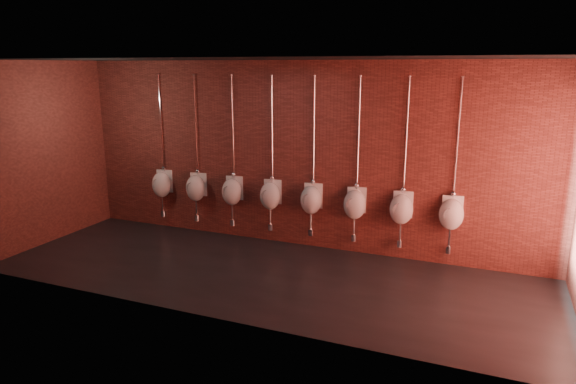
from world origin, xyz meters
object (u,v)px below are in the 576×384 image
urinal_4 (311,199)px  urinal_6 (402,208)px  urinal_5 (355,203)px  urinal_1 (196,187)px  urinal_0 (162,184)px  urinal_2 (232,191)px  urinal_3 (270,195)px  urinal_7 (451,213)px

urinal_4 → urinal_6: 1.53m
urinal_5 → urinal_6: (0.77, 0.00, 0.00)m
urinal_4 → urinal_1: bearing=180.0°
urinal_0 → urinal_2: same height
urinal_2 → urinal_4: 1.53m
urinal_4 → urinal_6: same height
urinal_0 → urinal_5: 3.83m
urinal_2 → urinal_3: 0.77m
urinal_1 → urinal_3: same height
urinal_5 → urinal_1: bearing=180.0°
urinal_3 → urinal_6: (2.30, 0.00, 0.00)m
urinal_0 → urinal_2: bearing=0.0°
urinal_6 → urinal_4: bearing=180.0°
urinal_5 → urinal_7: same height
urinal_2 → urinal_3: same height
urinal_2 → urinal_6: same height
urinal_6 → urinal_7: (0.77, 0.00, 0.00)m
urinal_0 → urinal_6: (4.60, 0.00, 0.00)m
urinal_5 → urinal_7: bearing=0.0°
urinal_0 → urinal_3: (2.30, 0.00, 0.00)m
urinal_2 → urinal_4: size_ratio=1.00×
urinal_2 → urinal_4: (1.53, 0.00, 0.00)m
urinal_5 → urinal_7: size_ratio=1.00×
urinal_1 → urinal_7: (4.60, 0.00, 0.00)m
urinal_0 → urinal_5: same height
urinal_2 → urinal_6: (3.06, 0.00, 0.00)m
urinal_7 → urinal_0: bearing=180.0°
urinal_0 → urinal_1: same height
urinal_3 → urinal_6: bearing=0.0°
urinal_1 → urinal_5: size_ratio=1.00×
urinal_0 → urinal_2: 1.53m
urinal_1 → urinal_3: bearing=0.0°
urinal_1 → urinal_4: 2.30m
urinal_5 → urinal_3: bearing=180.0°
urinal_5 → urinal_4: bearing=180.0°
urinal_2 → urinal_7: 3.83m
urinal_4 → urinal_7: same height
urinal_4 → urinal_7: size_ratio=1.00×
urinal_1 → urinal_5: (3.06, 0.00, 0.00)m
urinal_0 → urinal_4: 3.06m
urinal_1 → urinal_3: 1.53m
urinal_2 → urinal_5: bearing=0.0°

